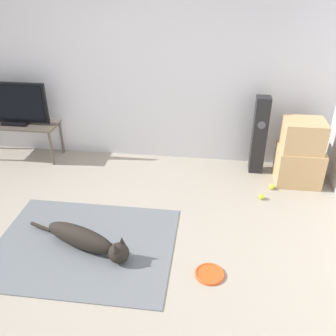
# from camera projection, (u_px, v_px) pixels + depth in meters

# --- Properties ---
(ground_plane) EXTENTS (12.00, 12.00, 0.00)m
(ground_plane) POSITION_uv_depth(u_px,v_px,m) (93.00, 253.00, 3.59)
(ground_plane) COLOR #9E9384
(wall_back) EXTENTS (8.00, 0.06, 2.55)m
(wall_back) POSITION_uv_depth(u_px,v_px,m) (133.00, 65.00, 4.77)
(wall_back) COLOR silver
(wall_back) RESTS_ON ground_plane
(area_rug) EXTENTS (1.75, 1.37, 0.01)m
(area_rug) POSITION_uv_depth(u_px,v_px,m) (84.00, 245.00, 3.67)
(area_rug) COLOR slate
(area_rug) RESTS_ON ground_plane
(dog) EXTENTS (1.13, 0.49, 0.25)m
(dog) POSITION_uv_depth(u_px,v_px,m) (87.00, 240.00, 3.56)
(dog) COLOR black
(dog) RESTS_ON area_rug
(frisbee) EXTENTS (0.26, 0.26, 0.03)m
(frisbee) POSITION_uv_depth(u_px,v_px,m) (210.00, 274.00, 3.33)
(frisbee) COLOR #DB511E
(frisbee) RESTS_ON ground_plane
(cardboard_box_lower) EXTENTS (0.54, 0.45, 0.45)m
(cardboard_box_lower) POSITION_uv_depth(u_px,v_px,m) (298.00, 165.00, 4.62)
(cardboard_box_lower) COLOR tan
(cardboard_box_lower) RESTS_ON ground_plane
(cardboard_box_upper) EXTENTS (0.47, 0.39, 0.37)m
(cardboard_box_upper) POSITION_uv_depth(u_px,v_px,m) (303.00, 135.00, 4.41)
(cardboard_box_upper) COLOR tan
(cardboard_box_upper) RESTS_ON cardboard_box_lower
(floor_speaker) EXTENTS (0.17, 0.18, 1.01)m
(floor_speaker) POSITION_uv_depth(u_px,v_px,m) (259.00, 135.00, 4.73)
(floor_speaker) COLOR black
(floor_speaker) RESTS_ON ground_plane
(tv_stand) EXTENTS (1.14, 0.42, 0.50)m
(tv_stand) POSITION_uv_depth(u_px,v_px,m) (17.00, 128.00, 5.12)
(tv_stand) COLOR brown
(tv_stand) RESTS_ON ground_plane
(tv) EXTENTS (0.97, 0.20, 0.57)m
(tv) POSITION_uv_depth(u_px,v_px,m) (12.00, 104.00, 4.95)
(tv) COLOR black
(tv) RESTS_ON tv_stand
(tennis_ball_by_boxes) EXTENTS (0.07, 0.07, 0.07)m
(tennis_ball_by_boxes) POSITION_uv_depth(u_px,v_px,m) (261.00, 197.00, 4.37)
(tennis_ball_by_boxes) COLOR #C6E033
(tennis_ball_by_boxes) RESTS_ON ground_plane
(tennis_ball_near_speaker) EXTENTS (0.07, 0.07, 0.07)m
(tennis_ball_near_speaker) POSITION_uv_depth(u_px,v_px,m) (272.00, 187.00, 4.55)
(tennis_ball_near_speaker) COLOR #C6E033
(tennis_ball_near_speaker) RESTS_ON ground_plane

